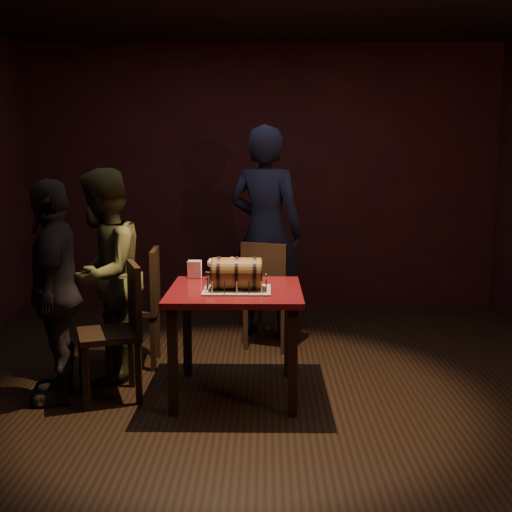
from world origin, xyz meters
The scene contains 16 objects.
room_shell centered at (0.00, 0.00, 1.40)m, with size 5.04×5.04×2.80m.
pub_table centered at (-0.16, -0.12, 0.64)m, with size 0.90×0.90×0.75m.
cake_board centered at (-0.15, -0.19, 0.76)m, with size 0.45×0.35×0.01m, color gray.
barrel_cake centered at (-0.15, -0.19, 0.87)m, with size 0.39×0.23×0.23m.
birthday_candles centered at (-0.15, -0.19, 0.80)m, with size 0.40×0.30×0.09m.
wine_glass_left centered at (-0.35, 0.19, 0.87)m, with size 0.07×0.07×0.16m.
wine_glass_mid centered at (-0.20, 0.25, 0.87)m, with size 0.07×0.07×0.16m.
wine_glass_right centered at (-0.05, 0.20, 0.87)m, with size 0.07×0.07×0.16m.
pint_of_ale centered at (-0.28, 0.07, 0.82)m, with size 0.07×0.07×0.15m.
menu_card centered at (-0.48, 0.24, 0.81)m, with size 0.10×0.05×0.13m, color white, non-canonical shape.
chair_back centered at (0.06, 0.94, 0.52)m, with size 0.52×0.52×0.93m.
chair_left_rear centered at (-0.92, 0.51, 0.52)m, with size 0.43×0.43×0.93m.
chair_left_front centered at (-0.94, -0.18, 0.52)m, with size 0.51×0.51×0.93m.
person_back centered at (0.04, 1.36, 0.96)m, with size 0.70×0.46×1.92m, color black.
person_left_rear centered at (-1.14, 0.19, 0.78)m, with size 0.76×0.59×1.56m, color #3A3C1E.
person_left_front centered at (-1.37, -0.22, 0.75)m, with size 0.88×0.37×1.50m, color black.
Camera 1 is at (0.04, -4.40, 1.66)m, focal length 45.00 mm.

